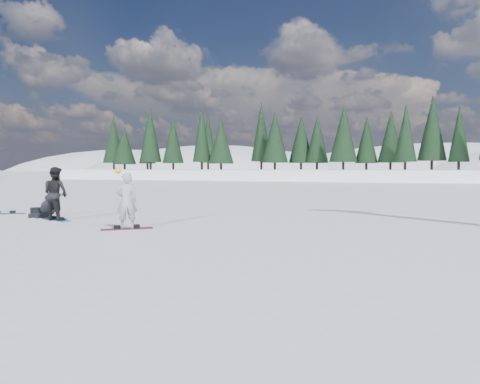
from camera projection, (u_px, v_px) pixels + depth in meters
name	position (u px, v px, depth m)	size (l,w,h in m)	color
ground	(87.00, 224.00, 15.14)	(420.00, 420.00, 0.00)	white
alpine_backdrop	(358.00, 205.00, 197.01)	(412.50, 227.00, 53.20)	white
snowboarder_woman	(126.00, 201.00, 13.74)	(0.73, 0.70, 1.83)	#ACADB2
snowboarder_man	(56.00, 194.00, 16.08)	(0.90, 0.70, 1.85)	black
seated_rider	(47.00, 208.00, 17.35)	(0.72, 1.05, 0.81)	black
gear_bag	(38.00, 211.00, 17.84)	(0.45, 0.30, 0.30)	black
snowboard_woman	(127.00, 229.00, 13.79)	(1.50, 0.28, 0.03)	maroon
snowboard_man	(56.00, 220.00, 16.13)	(1.50, 0.28, 0.03)	teal
snowboard_loose_c	(5.00, 214.00, 18.35)	(1.50, 0.28, 0.03)	#185A88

